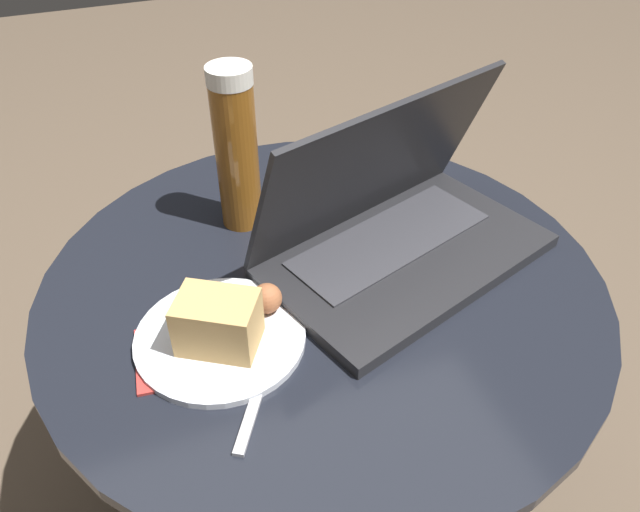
# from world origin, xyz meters

# --- Properties ---
(ground_plane) EXTENTS (6.00, 6.00, 0.00)m
(ground_plane) POSITION_xyz_m (0.00, 0.00, 0.00)
(ground_plane) COLOR brown
(table) EXTENTS (0.75, 0.75, 0.52)m
(table) POSITION_xyz_m (0.00, 0.00, 0.38)
(table) COLOR black
(table) RESTS_ON ground_plane
(napkin) EXTENTS (0.15, 0.12, 0.00)m
(napkin) POSITION_xyz_m (-0.18, -0.07, 0.52)
(napkin) COLOR #B7332D
(napkin) RESTS_ON table
(laptop) EXTENTS (0.43, 0.33, 0.23)m
(laptop) POSITION_xyz_m (0.11, 0.01, 0.57)
(laptop) COLOR #232326
(laptop) RESTS_ON table
(beer_glass) EXTENTS (0.06, 0.06, 0.24)m
(beer_glass) POSITION_xyz_m (-0.06, 0.16, 0.64)
(beer_glass) COLOR brown
(beer_glass) RESTS_ON table
(snack_plate) EXTENTS (0.20, 0.20, 0.08)m
(snack_plate) POSITION_xyz_m (-0.15, -0.06, 0.54)
(snack_plate) COLOR silver
(snack_plate) RESTS_ON table
(fork) EXTENTS (0.11, 0.17, 0.00)m
(fork) POSITION_xyz_m (-0.12, -0.13, 0.52)
(fork) COLOR #B2B2B7
(fork) RESTS_ON table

